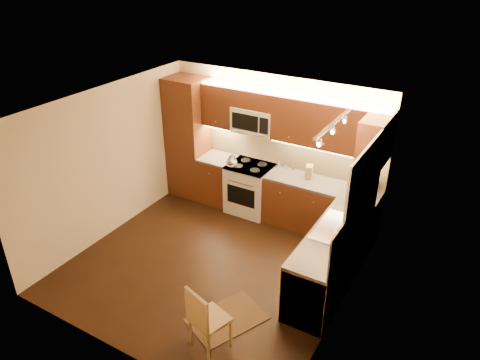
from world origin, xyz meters
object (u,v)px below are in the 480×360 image
Objects in this scene: kettle at (232,161)px; toaster_oven at (365,185)px; stove at (250,188)px; microwave at (254,120)px; sink at (337,224)px; soap_bottle at (356,220)px; knife_block at (309,172)px; dining_chair at (210,317)px.

kettle reaches higher than toaster_oven.
microwave is at bearing 90.00° from stove.
stove is 2.35m from sink.
sink is 2.25× the size of toaster_oven.
stove is at bearing 156.53° from soap_bottle.
soap_bottle is at bearing -25.34° from microwave.
sink is 1.54m from knife_block.
knife_block is (-0.93, 1.23, 0.04)m from sink.
kettle is at bearing 163.11° from soap_bottle.
toaster_oven reaches higher than soap_bottle.
sink is 0.95× the size of dining_chair.
sink is (2.00, -1.12, 0.52)m from stove.
microwave is 3.32× the size of knife_block.
toaster_oven is (2.02, -0.01, -0.71)m from microwave.
toaster_oven is (2.02, 0.13, 0.55)m from stove.
kettle is 0.60× the size of toaster_oven.
sink is at bearing -0.59° from kettle.
toaster_oven is 1.05m from soap_bottle.
dining_chair is (-0.84, -1.92, -0.52)m from sink.
stove is 1.07× the size of sink.
kettle is 0.25× the size of dining_chair.
microwave is at bearing 153.58° from soap_bottle.
kettle is at bearing 157.94° from sink.
sink is 3.76× the size of knife_block.
kettle is 2.55m from soap_bottle.
stove is 2.43m from soap_bottle.
stove is at bearing 150.64° from sink.
soap_bottle is 2.43m from dining_chair.
dining_chair is at bearing -113.80° from sink.
dining_chair is (1.16, -3.04, -0.01)m from stove.
microwave is 3.32× the size of kettle.
microwave is at bearing 147.79° from sink.
microwave is 3.61m from dining_chair.
kettle is 1.36m from knife_block.
knife_block is at bearing 34.91° from kettle.
kettle is at bearing -165.96° from toaster_oven.
toaster_oven is at bearing 29.89° from kettle.
kettle reaches higher than sink.
soap_bottle is (2.45, -0.69, -0.05)m from kettle.
soap_bottle reaches higher than dining_chair.
microwave is 2.54m from soap_bottle.
soap_bottle reaches higher than stove.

